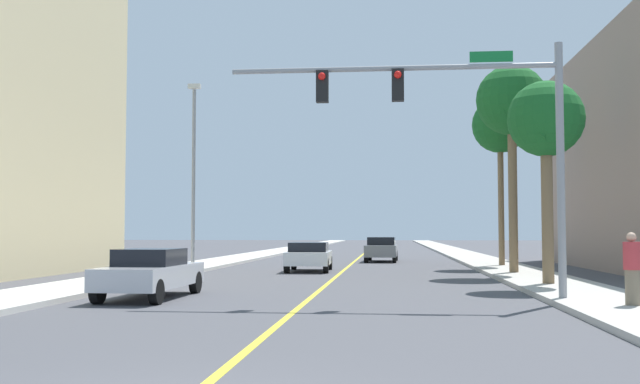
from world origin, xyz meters
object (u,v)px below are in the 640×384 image
palm_near (546,123)px  car_silver (151,272)px  pedestrian (632,269)px  car_gray (382,249)px  palm_mid (512,103)px  palm_far (500,127)px  street_lamp (194,166)px  car_white (309,256)px  traffic_signal_mast (460,116)px

palm_near → car_silver: (-11.55, -4.64, -4.64)m
pedestrian → car_gray: bearing=16.5°
car_silver → pedestrian: (11.97, -2.18, 0.27)m
palm_mid → pedestrian: (0.46, -13.17, -6.12)m
palm_far → car_silver: size_ratio=1.85×
palm_near → car_gray: palm_near is taller
car_silver → street_lamp: bearing=-78.5°
street_lamp → palm_mid: bearing=-5.9°
car_gray → pedestrian: bearing=-75.3°
palm_near → car_white: bearing=134.7°
street_lamp → palm_mid: size_ratio=0.97×
traffic_signal_mast → street_lamp: 16.64m
street_lamp → car_white: bearing=11.7°
traffic_signal_mast → car_white: (-5.50, 13.89, -4.08)m
palm_mid → palm_far: palm_mid is taller
traffic_signal_mast → car_silver: traffic_signal_mast is taller
traffic_signal_mast → palm_far: (3.65, 17.78, 2.23)m
pedestrian → car_white: bearing=34.1°
street_lamp → car_silver: street_lamp is taller
palm_far → car_white: size_ratio=2.04×
traffic_signal_mast → car_white: size_ratio=2.09×
palm_far → car_silver: palm_far is taller
car_white → pedestrian: 18.12m
palm_far → pedestrian: palm_far is taller
car_silver → car_white: bearing=-100.7°
palm_mid → car_white: size_ratio=2.08×
car_gray → traffic_signal_mast: bearing=-82.6°
pedestrian → traffic_signal_mast: bearing=68.1°
palm_mid → palm_far: 6.37m
palm_mid → car_silver: 17.15m
palm_near → car_gray: size_ratio=1.45×
palm_far → palm_near: bearing=-91.9°
pedestrian → car_silver: bearing=83.4°
car_white → traffic_signal_mast: bearing=-70.1°
palm_mid → car_white: (-8.69, 2.47, -6.39)m
traffic_signal_mast → pedestrian: 5.56m
palm_far → car_gray: bearing=130.8°
traffic_signal_mast → car_gray: traffic_signal_mast is taller
traffic_signal_mast → palm_near: bearing=57.5°
traffic_signal_mast → palm_near: 6.03m
traffic_signal_mast → palm_far: bearing=78.4°
traffic_signal_mast → car_white: 15.49m
palm_mid → pedestrian: bearing=-88.0°
palm_far → car_white: (-9.15, -3.88, -6.31)m
car_white → palm_near: bearing=-47.0°
palm_mid → car_gray: bearing=112.6°
traffic_signal_mast → car_gray: (-2.36, 24.76, -4.04)m
street_lamp → car_gray: (8.23, 11.92, -3.98)m
street_lamp → car_gray: street_lamp is taller
car_gray → pedestrian: size_ratio=2.74×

